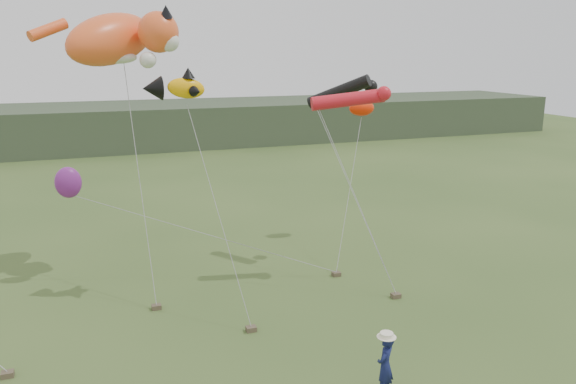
% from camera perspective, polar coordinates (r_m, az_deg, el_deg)
% --- Properties ---
extents(ground, '(120.00, 120.00, 0.00)m').
position_cam_1_polar(ground, '(16.93, 3.45, -18.57)').
color(ground, '#385123').
rests_on(ground, ground).
extents(headland, '(90.00, 13.00, 4.00)m').
position_cam_1_polar(headland, '(58.26, -17.14, 6.35)').
color(headland, '#2D3D28').
rests_on(headland, ground).
extents(festival_attendant, '(0.77, 0.75, 1.78)m').
position_cam_1_polar(festival_attendant, '(16.06, 9.84, -17.00)').
color(festival_attendant, '#131948').
rests_on(festival_attendant, ground).
extents(sandbag_anchors, '(13.66, 3.93, 0.17)m').
position_cam_1_polar(sandbag_anchors, '(20.58, -4.56, -12.03)').
color(sandbag_anchors, brown).
rests_on(sandbag_anchors, ground).
extents(cat_kite, '(5.70, 4.44, 2.78)m').
position_cam_1_polar(cat_kite, '(23.95, -16.59, 14.72)').
color(cat_kite, '#FE5D26').
rests_on(cat_kite, ground).
extents(fish_kite, '(2.27, 1.51, 1.17)m').
position_cam_1_polar(fish_kite, '(20.76, -11.53, 10.36)').
color(fish_kite, '#FAAB06').
rests_on(fish_kite, ground).
extents(tube_kites, '(3.65, 4.12, 1.53)m').
position_cam_1_polar(tube_kites, '(23.25, 6.27, 9.81)').
color(tube_kites, black).
rests_on(tube_kites, ground).
extents(misc_kites, '(14.64, 1.99, 3.36)m').
position_cam_1_polar(misc_kites, '(24.70, -7.27, 4.77)').
color(misc_kites, '#F82705').
rests_on(misc_kites, ground).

